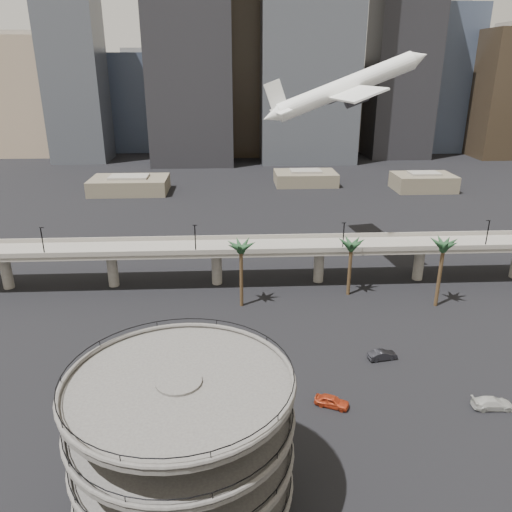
{
  "coord_description": "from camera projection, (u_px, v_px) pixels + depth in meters",
  "views": [
    {
      "loc": [
        -7.82,
        -43.95,
        43.93
      ],
      "look_at": [
        -4.02,
        28.0,
        16.45
      ],
      "focal_mm": 35.0,
      "sensor_mm": 36.0,
      "label": 1
    }
  ],
  "objects": [
    {
      "name": "parking_ramp",
      "position": [
        182.0,
        436.0,
        49.17
      ],
      "size": [
        22.2,
        22.2,
        17.35
      ],
      "color": "#4A4745",
      "rests_on": "ground"
    },
    {
      "name": "overpass",
      "position": [
        268.0,
        251.0,
        105.75
      ],
      "size": [
        130.0,
        9.3,
        14.7
      ],
      "color": "gray",
      "rests_on": "ground"
    },
    {
      "name": "palm_trees",
      "position": [
        345.0,
        248.0,
        95.33
      ],
      "size": [
        42.4,
        10.4,
        14.0
      ],
      "color": "#4C3620",
      "rests_on": "ground"
    },
    {
      "name": "car_a",
      "position": [
        332.0,
        401.0,
        68.58
      ],
      "size": [
        5.11,
        3.68,
        1.62
      ],
      "primitive_type": "imported",
      "rotation": [
        0.0,
        0.0,
        1.15
      ],
      "color": "#B6381A",
      "rests_on": "ground"
    },
    {
      "name": "airborne_jet",
      "position": [
        345.0,
        88.0,
        107.9
      ],
      "size": [
        37.75,
        34.16,
        16.75
      ],
      "rotation": [
        0.0,
        -0.35,
        0.13
      ],
      "color": "white",
      "rests_on": "ground"
    },
    {
      "name": "car_c",
      "position": [
        492.0,
        403.0,
        68.19
      ],
      "size": [
        5.57,
        2.41,
        1.6
      ],
      "primitive_type": "imported",
      "rotation": [
        0.0,
        0.0,
        1.54
      ],
      "color": "beige",
      "rests_on": "ground"
    },
    {
      "name": "low_buildings",
      "position": [
        269.0,
        182.0,
        189.14
      ],
      "size": [
        135.0,
        27.5,
        6.8
      ],
      "color": "#675C4C",
      "rests_on": "ground"
    },
    {
      "name": "ground",
      "position": [
        304.0,
        476.0,
        57.05
      ],
      "size": [
        700.0,
        700.0,
        0.0
      ],
      "primitive_type": "plane",
      "color": "black",
      "rests_on": "ground"
    },
    {
      "name": "skyline",
      "position": [
        275.0,
        59.0,
        243.58
      ],
      "size": [
        269.0,
        86.0,
        128.61
      ],
      "color": "gray",
      "rests_on": "ground"
    },
    {
      "name": "car_b",
      "position": [
        382.0,
        355.0,
        79.6
      ],
      "size": [
        4.91,
        2.43,
        1.55
      ],
      "primitive_type": "imported",
      "rotation": [
        0.0,
        0.0,
        1.75
      ],
      "color": "black",
      "rests_on": "ground"
    }
  ]
}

